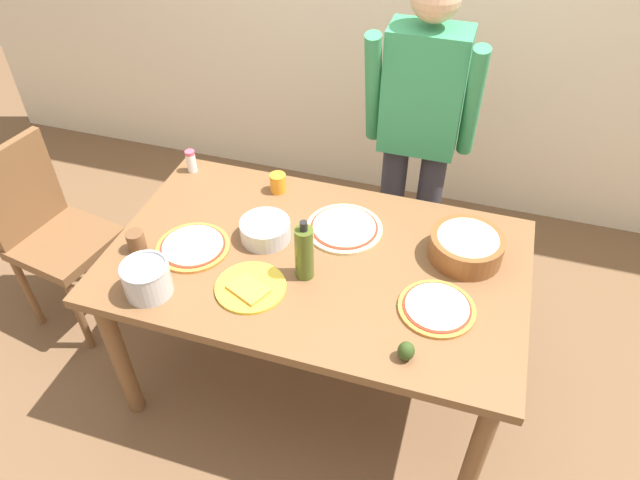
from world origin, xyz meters
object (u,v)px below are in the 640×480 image
Objects in this scene: popcorn_bowl at (467,245)px; avocado at (406,351)px; chair_wooden_left at (49,228)px; dining_table at (316,275)px; plate_with_slice at (250,287)px; pizza_second_cooked at (437,308)px; cup_orange at (278,183)px; steel_pot at (147,279)px; pizza_raw_on_board at (344,228)px; olive_oil_bottle at (304,252)px; mixing_bowl_steel at (265,230)px; pizza_cooked_on_tray at (193,247)px; salt_shaker at (191,161)px; cup_small_brown at (136,241)px; person_cook at (419,129)px.

avocado is at bearing -103.04° from popcorn_bowl.
chair_wooden_left is 1.80m from avocado.
plate_with_slice is at bearing -128.13° from dining_table.
cup_orange reaches higher than pizza_second_cooked.
pizza_raw_on_board is at bearing 42.95° from steel_pot.
olive_oil_bottle is 3.01× the size of cup_orange.
chair_wooden_left is (-1.32, 0.04, -0.13)m from dining_table.
dining_table is 8.00× the size of mixing_bowl_steel.
pizza_raw_on_board is 1.80× the size of steel_pot.
steel_pot is (-0.05, -0.26, 0.06)m from pizza_cooked_on_tray.
cup_orange is (-0.29, 0.36, 0.13)m from dining_table.
mixing_bowl_steel is 0.59m from salt_shaker.
mixing_bowl_steel is 0.50m from cup_small_brown.
pizza_cooked_on_tray is (-0.48, -0.09, 0.10)m from dining_table.
person_cook reaches higher than cup_orange.
cup_orange is at bearing 167.53° from popcorn_bowl.
mixing_bowl_steel reaches higher than plate_with_slice.
salt_shaker is at bearing 29.73° from chair_wooden_left.
chair_wooden_left reaches higher than cup_small_brown.
steel_pot is (-0.51, -0.25, -0.05)m from olive_oil_bottle.
cup_small_brown is (-0.20, -0.07, 0.03)m from pizza_cooked_on_tray.
salt_shaker is at bearing 145.38° from olive_oil_bottle.
steel_pot reaches higher than cup_small_brown.
salt_shaker is (-0.71, 0.49, -0.06)m from olive_oil_bottle.
pizza_cooked_on_tray is 0.96m from pizza_second_cooked.
steel_pot is (-1.01, -0.22, 0.06)m from pizza_second_cooked.
cup_orange reaches higher than dining_table.
cup_small_brown is at bearing 169.56° from avocado.
chair_wooden_left is 1.36m from olive_oil_bottle.
plate_with_slice is 0.24m from olive_oil_bottle.
popcorn_bowl reaches higher than avocado.
salt_shaker is at bearing 176.44° from cup_orange.
cup_small_brown is at bearing -154.67° from mixing_bowl_steel.
avocado is at bearing -12.78° from plate_with_slice.
pizza_second_cooked is 3.21× the size of cup_small_brown.
dining_table is at bearing 13.37° from cup_small_brown.
person_cook is (0.24, 0.76, 0.27)m from dining_table.
mixing_bowl_steel is 0.50m from steel_pot.
popcorn_bowl is at bearing 9.19° from mixing_bowl_steel.
person_cook is 0.93m from pizza_second_cooked.
pizza_second_cooked is (0.96, -0.03, 0.00)m from pizza_cooked_on_tray.
chair_wooden_left is 3.48× the size of pizza_second_cooked.
cup_small_brown is 1.12m from avocado.
pizza_cooked_on_tray is at bearing -9.09° from chair_wooden_left.
person_cook is 1.71× the size of chair_wooden_left.
pizza_second_cooked is 0.51m from olive_oil_bottle.
pizza_raw_on_board is at bearing -14.06° from salt_shaker.
steel_pot is at bearing -154.07° from olive_oil_bottle.
pizza_cooked_on_tray is at bearing -165.29° from popcorn_bowl.
steel_pot is 0.24m from cup_small_brown.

